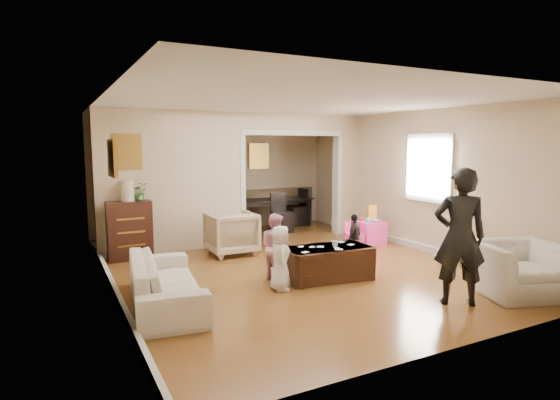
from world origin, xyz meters
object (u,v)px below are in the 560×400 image
cyan_cup (368,220)px  dining_table (269,213)px  dresser (129,230)px  adult_person (460,237)px  coffee_table (327,263)px  play_table (370,233)px  coffee_cup (335,244)px  armchair_front (519,269)px  child_kneel_b (275,247)px  child_toddler (354,237)px  sofa (165,281)px  table_lamp (128,191)px  child_kneel_a (280,258)px  armchair_back (231,233)px

cyan_cup → dining_table: dining_table is taller
dresser → adult_person: bearing=-52.2°
coffee_table → play_table: coffee_table is taller
coffee_table → coffee_cup: size_ratio=13.42×
armchair_front → child_kneel_b: size_ratio=1.08×
coffee_cup → cyan_cup: coffee_cup is taller
dresser → coffee_table: bearing=-46.7°
coffee_table → child_kneel_b: bearing=156.8°
dining_table → child_toddler: child_toddler is taller
sofa → cyan_cup: bearing=-63.5°
armchair_front → coffee_cup: armchair_front is taller
coffee_table → cyan_cup: size_ratio=15.85×
child_toddler → play_table: bearing=-172.7°
armchair_front → adult_person: 1.12m
table_lamp → play_table: table_lamp is taller
cyan_cup → child_kneel_a: child_kneel_a is taller
sofa → armchair_front: size_ratio=1.90×
sofa → table_lamp: 2.70m
play_table → child_kneel_b: bearing=-155.4°
adult_person → child_toddler: (0.20, 2.39, -0.45)m
dresser → coffee_table: dresser is taller
armchair_front → dining_table: size_ratio=0.54×
armchair_front → adult_person: (-0.99, 0.12, 0.50)m
adult_person → child_kneel_b: bearing=-16.1°
dresser → child_kneel_a: (1.55, -2.70, -0.06)m
dresser → dining_table: bearing=24.7°
armchair_front → dresser: bearing=153.3°
coffee_table → dining_table: size_ratio=0.65×
coffee_table → child_toddler: size_ratio=1.61×
coffee_table → child_kneel_a: bearing=-170.0°
armchair_back → coffee_cup: armchair_back is taller
play_table → adult_person: (-1.16, -3.18, 0.61)m
play_table → child_kneel_a: bearing=-149.4°
play_table → child_kneel_b: child_kneel_b is taller
armchair_back → adult_person: bearing=113.7°
child_kneel_b → coffee_table: bearing=-125.3°
coffee_cup → adult_person: bearing=-64.7°
child_kneel_a → child_toddler: size_ratio=1.12×
armchair_back → child_kneel_b: bearing=91.1°
sofa → armchair_back: size_ratio=2.39×
armchair_back → dresser: size_ratio=0.84×
armchair_back → coffee_table: armchair_back is taller
dining_table → child_kneel_b: 4.22m
coffee_table → child_kneel_b: child_kneel_b is taller
child_kneel_b → child_toddler: 1.81m
sofa → play_table: 4.64m
armchair_front → play_table: size_ratio=2.16×
child_kneel_b → child_kneel_a: bearing=149.5°
coffee_table → child_kneel_b: (-0.70, 0.30, 0.25)m
sofa → coffee_cup: sofa is taller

